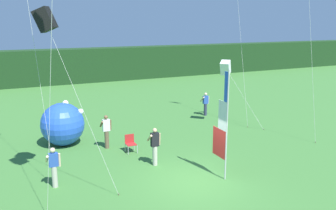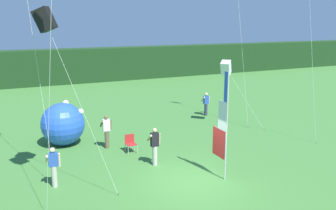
{
  "view_description": "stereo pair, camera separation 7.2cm",
  "coord_description": "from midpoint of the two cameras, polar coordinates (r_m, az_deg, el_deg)",
  "views": [
    {
      "loc": [
        -6.7,
        -11.89,
        6.45
      ],
      "look_at": [
        0.3,
        3.08,
        2.56
      ],
      "focal_mm": 38.41,
      "sensor_mm": 36.0,
      "label": 1
    },
    {
      "loc": [
        -6.63,
        -11.92,
        6.45
      ],
      "look_at": [
        0.3,
        3.08,
        2.56
      ],
      "focal_mm": 38.41,
      "sensor_mm": 36.0,
      "label": 2
    }
  ],
  "objects": [
    {
      "name": "kite_white_box_4",
      "position": [
        22.2,
        9.03,
        5.86
      ],
      "size": [
        2.17,
        2.32,
        4.14
      ],
      "color": "brown",
      "rests_on": "ground"
    },
    {
      "name": "person_far_right",
      "position": [
        14.99,
        -17.8,
        -9.24
      ],
      "size": [
        0.55,
        0.48,
        1.65
      ],
      "color": "#B7B2A3",
      "rests_on": "ground"
    },
    {
      "name": "banner_flag",
      "position": [
        14.93,
        8.54,
        -3.44
      ],
      "size": [
        0.06,
        1.03,
        4.59
      ],
      "color": "#B7B7BC",
      "rests_on": "ground"
    },
    {
      "name": "person_near_banner",
      "position": [
        18.75,
        -9.86,
        -4.04
      ],
      "size": [
        0.55,
        0.48,
        1.76
      ],
      "color": "brown",
      "rests_on": "ground"
    },
    {
      "name": "folding_chair",
      "position": [
        18.19,
        -6.1,
        -5.88
      ],
      "size": [
        0.51,
        0.51,
        0.89
      ],
      "color": "#BCBCC1",
      "rests_on": "ground"
    },
    {
      "name": "ground_plane",
      "position": [
        15.09,
        3.87,
        -12.09
      ],
      "size": [
        120.0,
        120.0,
        0.0
      ],
      "primitive_type": "plane",
      "color": "#3D7533"
    },
    {
      "name": "inflatable_balloon",
      "position": [
        19.72,
        -16.48,
        -2.93
      ],
      "size": [
        2.27,
        2.27,
        2.33
      ],
      "color": "blue",
      "rests_on": "ground"
    },
    {
      "name": "distant_treeline",
      "position": [
        39.52,
        -15.26,
        6.0
      ],
      "size": [
        80.0,
        2.4,
        3.57
      ],
      "primitive_type": "cube",
      "color": "#193819",
      "rests_on": "ground"
    },
    {
      "name": "person_far_left",
      "position": [
        16.36,
        -2.23,
        -6.44
      ],
      "size": [
        0.55,
        0.48,
        1.76
      ],
      "color": "#B7B2A3",
      "rests_on": "ground"
    },
    {
      "name": "person_mid_field",
      "position": [
        25.02,
        5.88,
        0.26
      ],
      "size": [
        0.55,
        0.48,
        1.61
      ],
      "color": "#2D334C",
      "rests_on": "ground"
    },
    {
      "name": "kite_black_box_6",
      "position": [
        13.8,
        -19.06,
        12.62
      ],
      "size": [
        2.48,
        2.06,
        6.95
      ],
      "color": "brown",
      "rests_on": "ground"
    }
  ]
}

